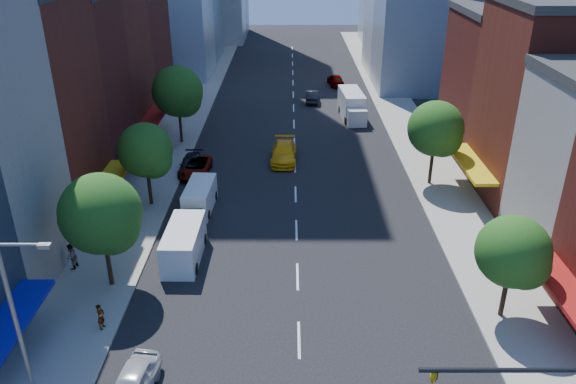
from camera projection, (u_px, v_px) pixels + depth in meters
name	position (u px, v px, depth m)	size (l,w,h in m)	color
sidewalk_left	(179.00, 129.00, 60.86)	(5.00, 120.00, 0.15)	gray
sidewalk_right	(409.00, 129.00, 60.82)	(5.00, 120.00, 0.15)	gray
bldg_left_2	(2.00, 114.00, 39.87)	(12.00, 9.00, 16.00)	#5D1E16
bldg_left_3	(49.00, 89.00, 47.75)	(12.00, 8.00, 15.00)	#4D1A13
bldg_left_4	(81.00, 56.00, 54.98)	(12.00, 9.00, 17.00)	#5D1E16
bldg_left_5	(111.00, 56.00, 64.41)	(12.00, 10.00, 13.00)	#4D1A13
bldg_right_2	(569.00, 107.00, 43.16)	(12.00, 10.00, 15.00)	#5D1E16
bldg_right_3	(518.00, 86.00, 52.61)	(12.00, 10.00, 13.00)	#4D1A13
streetlight	(20.00, 320.00, 23.45)	(2.25, 0.25, 9.00)	slate
tree_left_near	(103.00, 217.00, 32.57)	(4.80, 4.80, 7.30)	black
tree_left_mid	(147.00, 153.00, 42.64)	(4.20, 4.20, 6.65)	black
tree_left_far	(179.00, 93.00, 54.97)	(5.00, 5.00, 7.75)	black
tree_right_near	(516.00, 255.00, 30.12)	(4.00, 4.00, 6.20)	black
tree_right_far	(437.00, 131.00, 46.05)	(4.60, 4.60, 7.20)	black
parked_car_second	(192.00, 225.00, 40.26)	(1.53, 4.39, 1.45)	black
parked_car_third	(196.00, 168.00, 49.81)	(2.23, 4.83, 1.34)	#999999
parked_car_rear	(191.00, 165.00, 50.36)	(1.89, 4.66, 1.35)	black
cargo_van_near	(183.00, 245.00, 36.94)	(2.30, 5.47, 2.31)	silver
cargo_van_far	(200.00, 198.00, 43.56)	(2.17, 4.92, 2.06)	white
taxi	(284.00, 153.00, 52.67)	(2.31, 5.69, 1.65)	#F5AE0C
traffic_car_oncoming	(312.00, 96.00, 70.18)	(1.55, 4.44, 1.46)	black
traffic_car_far	(336.00, 80.00, 77.37)	(1.81, 4.51, 1.54)	#999999
box_truck	(352.00, 106.00, 64.11)	(2.75, 7.57, 2.99)	silver
pedestrian_near	(101.00, 317.00, 30.53)	(0.57, 0.37, 1.56)	#999999
pedestrian_far	(71.00, 257.00, 35.86)	(0.85, 0.66, 1.74)	#999999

